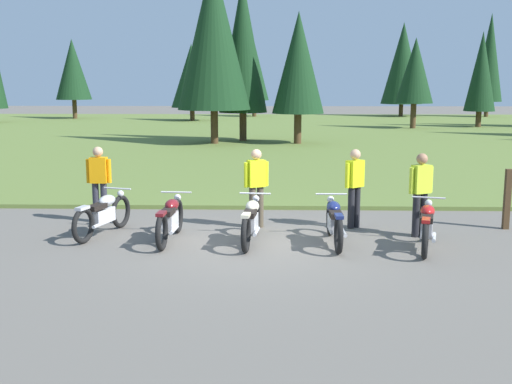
% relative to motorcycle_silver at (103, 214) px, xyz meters
% --- Properties ---
extents(ground_plane, '(140.00, 140.00, 0.00)m').
position_rel_motorcycle_silver_xyz_m(ground_plane, '(3.07, -0.62, -0.44)').
color(ground_plane, '#605B54').
extents(grass_moorland, '(80.00, 44.00, 0.10)m').
position_rel_motorcycle_silver_xyz_m(grass_moorland, '(3.07, 24.63, -0.39)').
color(grass_moorland, '#5B7033').
rests_on(grass_moorland, ground).
extents(forest_treeline, '(42.55, 28.62, 8.88)m').
position_rel_motorcycle_silver_xyz_m(forest_treeline, '(8.68, 30.19, 4.17)').
color(forest_treeline, '#47331E').
rests_on(forest_treeline, ground).
extents(motorcycle_silver, '(0.82, 2.04, 0.88)m').
position_rel_motorcycle_silver_xyz_m(motorcycle_silver, '(0.00, 0.00, 0.00)').
color(motorcycle_silver, black).
rests_on(motorcycle_silver, ground).
extents(motorcycle_maroon, '(0.62, 2.10, 0.88)m').
position_rel_motorcycle_silver_xyz_m(motorcycle_maroon, '(1.43, -0.44, 0.00)').
color(motorcycle_maroon, black).
rests_on(motorcycle_maroon, ground).
extents(motorcycle_cream, '(0.62, 2.10, 0.88)m').
position_rel_motorcycle_silver_xyz_m(motorcycle_cream, '(3.00, -0.54, 0.00)').
color(motorcycle_cream, black).
rests_on(motorcycle_cream, ground).
extents(motorcycle_navy, '(0.62, 2.10, 0.88)m').
position_rel_motorcycle_silver_xyz_m(motorcycle_navy, '(4.58, -0.57, 0.00)').
color(motorcycle_navy, black).
rests_on(motorcycle_navy, ground).
extents(motorcycle_red, '(0.78, 2.05, 0.88)m').
position_rel_motorcycle_silver_xyz_m(motorcycle_red, '(6.25, -0.89, 0.00)').
color(motorcycle_red, black).
rests_on(motorcycle_red, ground).
extents(rider_in_hivis_vest, '(0.51, 0.35, 1.67)m').
position_rel_motorcycle_silver_xyz_m(rider_in_hivis_vest, '(3.06, 0.75, 0.51)').
color(rider_in_hivis_vest, '#4C4233').
rests_on(rider_in_hivis_vest, ground).
extents(rider_checking_bike, '(0.44, 0.40, 1.67)m').
position_rel_motorcycle_silver_xyz_m(rider_checking_bike, '(5.12, 0.79, 0.51)').
color(rider_checking_bike, black).
rests_on(rider_checking_bike, ground).
extents(rider_with_back_turned, '(0.55, 0.22, 1.67)m').
position_rel_motorcycle_silver_xyz_m(rider_with_back_turned, '(-0.38, 1.17, 0.51)').
color(rider_with_back_turned, '#2D2D38').
rests_on(rider_with_back_turned, ground).
extents(rider_near_row_end, '(0.51, 0.35, 1.67)m').
position_rel_motorcycle_silver_xyz_m(rider_near_row_end, '(6.33, 0.07, 0.51)').
color(rider_near_row_end, black).
rests_on(rider_near_row_end, ground).
extents(trail_marker_post, '(0.12, 0.12, 1.27)m').
position_rel_motorcycle_silver_xyz_m(trail_marker_post, '(8.30, 0.77, 0.20)').
color(trail_marker_post, '#47331E').
rests_on(trail_marker_post, ground).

